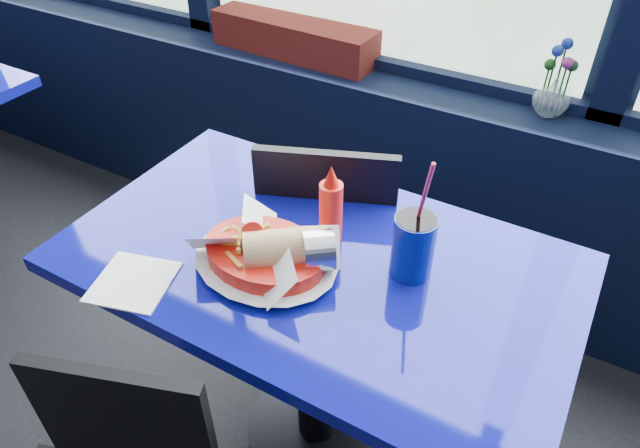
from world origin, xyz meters
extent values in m
cube|color=black|center=(0.00, 2.87, 0.40)|extent=(5.00, 0.26, 0.80)
cube|color=black|center=(0.00, 2.95, 0.81)|extent=(4.80, 0.08, 0.06)
cylinder|color=black|center=(0.30, 2.00, 0.01)|extent=(0.44, 0.44, 0.03)
cylinder|color=black|center=(0.30, 2.00, 0.34)|extent=(0.12, 0.12, 0.68)
cube|color=#0B0E7E|center=(0.30, 2.00, 0.73)|extent=(1.20, 0.70, 0.04)
cube|color=black|center=(0.17, 1.48, 0.62)|extent=(0.35, 0.14, 0.41)
cube|color=black|center=(0.27, 2.39, 0.43)|extent=(0.52, 0.52, 0.04)
cube|color=black|center=(0.20, 2.22, 0.67)|extent=(0.37, 0.17, 0.44)
cylinder|color=black|center=(0.37, 2.62, 0.21)|extent=(0.02, 0.02, 0.41)
cylinder|color=black|center=(0.50, 2.30, 0.21)|extent=(0.02, 0.02, 0.41)
cylinder|color=black|center=(0.05, 2.49, 0.21)|extent=(0.02, 0.02, 0.41)
cylinder|color=black|center=(0.18, 2.17, 0.21)|extent=(0.02, 0.02, 0.41)
cube|color=maroon|center=(-0.32, 2.89, 0.86)|extent=(0.65, 0.19, 0.13)
imported|color=silver|center=(0.62, 2.89, 0.86)|extent=(0.14, 0.15, 0.11)
cylinder|color=#1E5919|center=(0.60, 2.89, 0.89)|extent=(0.01, 0.01, 0.19)
sphere|color=#1C3DA3|center=(0.60, 2.89, 1.00)|extent=(0.03, 0.03, 0.03)
cylinder|color=#1E5919|center=(0.64, 2.87, 0.88)|extent=(0.01, 0.01, 0.16)
sphere|color=#C73A96|center=(0.64, 2.87, 0.98)|extent=(0.03, 0.03, 0.03)
cylinder|color=#1E5919|center=(0.62, 2.90, 0.90)|extent=(0.01, 0.01, 0.20)
sphere|color=#1C3DA3|center=(0.62, 2.90, 1.02)|extent=(0.03, 0.03, 0.03)
cylinder|color=#1E5919|center=(0.59, 2.90, 0.87)|extent=(0.01, 0.01, 0.14)
sphere|color=#1E5919|center=(0.59, 2.90, 0.95)|extent=(0.03, 0.03, 0.03)
cylinder|color=#1E5919|center=(0.65, 2.89, 0.87)|extent=(0.01, 0.01, 0.15)
sphere|color=#1E5919|center=(0.65, 2.89, 0.96)|extent=(0.03, 0.03, 0.03)
cylinder|color=red|center=(0.21, 1.91, 0.78)|extent=(0.35, 0.35, 0.06)
cylinder|color=white|center=(0.21, 1.91, 0.77)|extent=(0.33, 0.33, 0.00)
cylinder|color=white|center=(0.33, 1.96, 0.81)|extent=(0.11, 0.12, 0.10)
sphere|color=#5C2E1F|center=(0.20, 1.90, 0.82)|extent=(0.07, 0.07, 0.07)
cylinder|color=red|center=(0.19, 1.90, 0.85)|extent=(0.07, 0.07, 0.01)
cylinder|color=red|center=(0.30, 2.07, 0.83)|extent=(0.06, 0.06, 0.16)
cone|color=red|center=(0.30, 2.07, 0.93)|extent=(0.04, 0.04, 0.05)
cylinder|color=navy|center=(0.51, 2.06, 0.83)|extent=(0.10, 0.10, 0.15)
cylinder|color=black|center=(0.51, 2.06, 0.90)|extent=(0.09, 0.09, 0.01)
cylinder|color=#FF3561|center=(0.52, 2.06, 0.97)|extent=(0.05, 0.07, 0.21)
cube|color=white|center=(-0.01, 1.72, 0.75)|extent=(0.21, 0.21, 0.00)
camera|label=1|loc=(0.80, 1.14, 1.66)|focal=32.00mm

